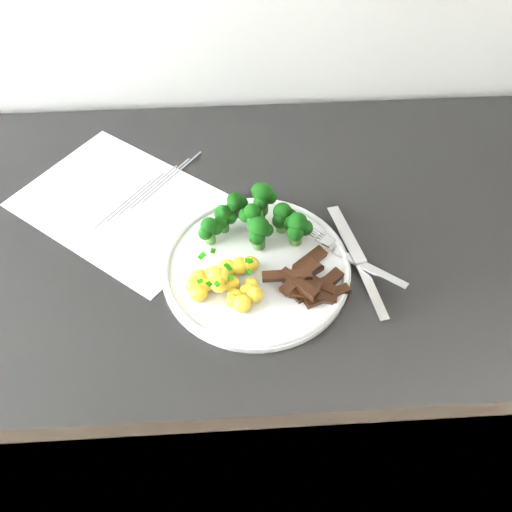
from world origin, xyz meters
The scene contains 8 objects.
counter centered at (0.03, 1.68, 0.44)m, with size 2.33×0.58×0.87m.
recipe_paper centered at (-0.13, 1.74, 0.87)m, with size 0.37×0.36×0.00m.
plate centered at (0.06, 1.60, 0.88)m, with size 0.26×0.26×0.01m.
broccoli centered at (0.07, 1.66, 0.92)m, with size 0.16×0.10×0.06m.
potatoes centered at (0.02, 1.57, 0.89)m, with size 0.10×0.09×0.04m.
beef_strips centered at (0.13, 1.57, 0.89)m, with size 0.11×0.10×0.03m.
fork centered at (0.20, 1.60, 0.89)m, with size 0.13×0.13×0.02m.
knife centered at (0.21, 1.58, 0.88)m, with size 0.05×0.20×0.02m.
Camera 1 is at (0.04, 1.17, 1.44)m, focal length 36.77 mm.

